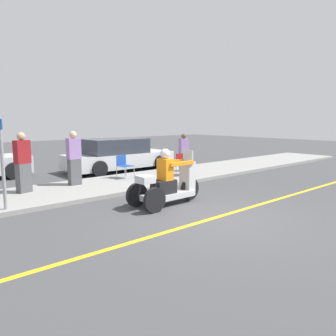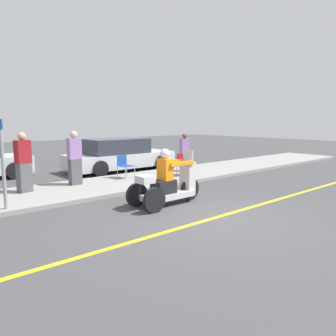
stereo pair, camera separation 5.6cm
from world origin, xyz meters
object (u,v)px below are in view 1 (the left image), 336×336
Objects in this scene: spectator_with_child at (184,153)px; parked_car_lot_far at (118,155)px; motorcycle_trike at (168,185)px; street_sign at (2,159)px; spectator_near_curb at (23,164)px; spectator_end_of_line at (74,159)px; folding_chair_curbside at (183,162)px; folding_chair_set_back at (123,164)px.

parked_car_lot_far is (-1.55, 2.55, -0.19)m from spectator_with_child.
spectator_with_child is (3.72, 3.31, 0.33)m from motorcycle_trike.
motorcycle_trike is at bearing -28.01° from street_sign.
spectator_near_curb is 1.62m from spectator_end_of_line.
spectator_end_of_line reaches higher than folding_chair_curbside.
folding_chair_set_back is at bearing -118.10° from parked_car_lot_far.
spectator_end_of_line reaches higher than spectator_with_child.
spectator_near_curb is (-6.28, 0.15, 0.10)m from spectator_with_child.
motorcycle_trike is 3.70m from spectator_end_of_line.
parked_car_lot_far is (3.11, 2.30, -0.29)m from spectator_end_of_line.
spectator_with_child reaches higher than folding_chair_set_back.
spectator_with_child is 0.88× the size of spectator_end_of_line.
spectator_near_curb is 2.13× the size of folding_chair_curbside.
folding_chair_curbside is 1.00× the size of folding_chair_set_back.
motorcycle_trike is 4.03m from street_sign.
spectator_near_curb is at bearing -178.54° from folding_chair_set_back.
spectator_end_of_line reaches higher than folding_chair_set_back.
parked_car_lot_far is (4.73, 2.40, -0.29)m from spectator_near_curb.
spectator_end_of_line reaches higher than parked_car_lot_far.
street_sign is (-3.49, 1.85, 0.79)m from motorcycle_trike.
street_sign reaches higher than motorcycle_trike.
motorcycle_trike is 1.25× the size of spectator_end_of_line.
spectator_end_of_line is 3.88m from parked_car_lot_far.
spectator_with_child reaches higher than parked_car_lot_far.
spectator_end_of_line is at bearing 176.98° from spectator_with_child.
spectator_near_curb is at bearing 171.25° from folding_chair_curbside.
folding_chair_curbside is (5.55, -0.85, -0.34)m from spectator_near_curb.
street_sign reaches higher than spectator_end_of_line.
motorcycle_trike is at bearing -104.92° from folding_chair_set_back.
folding_chair_curbside and folding_chair_set_back have the same top height.
spectator_near_curb is 1.89m from street_sign.
spectator_with_child is 2.99m from parked_car_lot_far.
street_sign is at bearing 151.99° from motorcycle_trike.
street_sign is at bearing -168.60° from spectator_with_child.
motorcycle_trike is 2.64× the size of folding_chair_curbside.
parked_car_lot_far is 2.15× the size of street_sign.
motorcycle_trike is 1.24× the size of spectator_near_curb.
spectator_near_curb reaches higher than folding_chair_curbside.
spectator_near_curb is at bearing -153.12° from parked_car_lot_far.
motorcycle_trike is 2.64× the size of folding_chair_set_back.
spectator_with_child is 0.70× the size of street_sign.
folding_chair_set_back is 2.62m from parked_car_lot_far.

